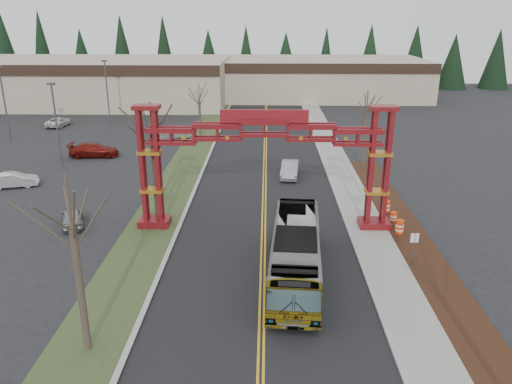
{
  "coord_description": "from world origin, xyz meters",
  "views": [
    {
      "loc": [
        0.2,
        -15.49,
        14.61
      ],
      "look_at": [
        -0.51,
        15.86,
        3.46
      ],
      "focal_mm": 35.0,
      "sensor_mm": 36.0,
      "label": 1
    }
  ],
  "objects_px": {
    "transit_bus": "(296,253)",
    "parked_car_far_b": "(59,122)",
    "parked_car_near_b": "(14,180)",
    "parked_car_mid_a": "(94,150)",
    "barrel_north": "(386,207)",
    "parked_car_far_a": "(172,133)",
    "bare_tree_right_far": "(366,113)",
    "retail_building_east": "(320,78)",
    "silver_sedan": "(290,169)",
    "light_pole_mid": "(4,98)",
    "parked_car_near_a": "(72,217)",
    "bare_tree_median_far": "(199,101)",
    "street_sign": "(414,243)",
    "bare_tree_median_near": "(72,225)",
    "gateway_arch": "(264,147)",
    "barrel_south": "(400,227)",
    "light_pole_far": "(107,87)",
    "bare_tree_median_mid": "(152,135)",
    "retail_building_west": "(94,81)",
    "light_pole_near": "(56,119)",
    "barrel_mid": "(393,218)"
  },
  "relations": [
    {
      "from": "parked_car_near_b",
      "to": "bare_tree_median_mid",
      "type": "relative_size",
      "value": 0.46
    },
    {
      "from": "transit_bus",
      "to": "parked_car_near_b",
      "type": "distance_m",
      "value": 29.09
    },
    {
      "from": "parked_car_near_b",
      "to": "bare_tree_median_far",
      "type": "distance_m",
      "value": 23.54
    },
    {
      "from": "bare_tree_right_far",
      "to": "transit_bus",
      "type": "bearing_deg",
      "value": -109.29
    },
    {
      "from": "bare_tree_median_mid",
      "to": "bare_tree_median_far",
      "type": "xyz_separation_m",
      "value": [
        0.0,
        25.38,
        -1.7
      ]
    },
    {
      "from": "transit_bus",
      "to": "street_sign",
      "type": "relative_size",
      "value": 5.25
    },
    {
      "from": "bare_tree_right_far",
      "to": "light_pole_mid",
      "type": "bearing_deg",
      "value": 166.21
    },
    {
      "from": "transit_bus",
      "to": "parked_car_far_b",
      "type": "bearing_deg",
      "value": 130.29
    },
    {
      "from": "parked_car_mid_a",
      "to": "barrel_north",
      "type": "xyz_separation_m",
      "value": [
        28.19,
        -15.8,
        -0.25
      ]
    },
    {
      "from": "bare_tree_median_far",
      "to": "street_sign",
      "type": "bearing_deg",
      "value": -62.02
    },
    {
      "from": "retail_building_east",
      "to": "silver_sedan",
      "type": "relative_size",
      "value": 8.42
    },
    {
      "from": "transit_bus",
      "to": "parked_car_mid_a",
      "type": "bearing_deg",
      "value": 132.13
    },
    {
      "from": "parked_car_mid_a",
      "to": "silver_sedan",
      "type": "bearing_deg",
      "value": -111.94
    },
    {
      "from": "parked_car_near_b",
      "to": "bare_tree_median_far",
      "type": "bearing_deg",
      "value": -56.77
    },
    {
      "from": "light_pole_mid",
      "to": "parked_car_mid_a",
      "type": "bearing_deg",
      "value": -29.3
    },
    {
      "from": "silver_sedan",
      "to": "light_pole_mid",
      "type": "xyz_separation_m",
      "value": [
        -33.84,
        13.8,
        4.49
      ]
    },
    {
      "from": "silver_sedan",
      "to": "light_pole_mid",
      "type": "bearing_deg",
      "value": 163.88
    },
    {
      "from": "parked_car_far_b",
      "to": "light_pole_near",
      "type": "height_order",
      "value": "light_pole_near"
    },
    {
      "from": "parked_car_near_a",
      "to": "parked_car_far_a",
      "type": "bearing_deg",
      "value": -116.17
    },
    {
      "from": "barrel_mid",
      "to": "light_pole_mid",
      "type": "bearing_deg",
      "value": 148.64
    },
    {
      "from": "parked_car_mid_a",
      "to": "light_pole_far",
      "type": "distance_m",
      "value": 18.85
    },
    {
      "from": "retail_building_west",
      "to": "transit_bus",
      "type": "height_order",
      "value": "retail_building_west"
    },
    {
      "from": "parked_car_near_b",
      "to": "parked_car_mid_a",
      "type": "relative_size",
      "value": 0.77
    },
    {
      "from": "parked_car_near_b",
      "to": "retail_building_east",
      "type": "bearing_deg",
      "value": -49.34
    },
    {
      "from": "gateway_arch",
      "to": "light_pole_mid",
      "type": "bearing_deg",
      "value": 140.52
    },
    {
      "from": "gateway_arch",
      "to": "parked_car_mid_a",
      "type": "distance_m",
      "value": 26.94
    },
    {
      "from": "transit_bus",
      "to": "parked_car_near_b",
      "type": "xyz_separation_m",
      "value": [
        -24.38,
        15.84,
        -0.94
      ]
    },
    {
      "from": "street_sign",
      "to": "bare_tree_median_near",
      "type": "bearing_deg",
      "value": -153.56
    },
    {
      "from": "parked_car_near_a",
      "to": "parked_car_far_a",
      "type": "distance_m",
      "value": 27.12
    },
    {
      "from": "barrel_south",
      "to": "light_pole_mid",
      "type": "bearing_deg",
      "value": 146.6
    },
    {
      "from": "light_pole_mid",
      "to": "barrel_north",
      "type": "bearing_deg",
      "value": -29.27
    },
    {
      "from": "bare_tree_median_mid",
      "to": "light_pole_near",
      "type": "relative_size",
      "value": 1.05
    },
    {
      "from": "street_sign",
      "to": "light_pole_far",
      "type": "bearing_deg",
      "value": 126.53
    },
    {
      "from": "retail_building_west",
      "to": "bare_tree_median_mid",
      "type": "height_order",
      "value": "bare_tree_median_mid"
    },
    {
      "from": "parked_car_near_a",
      "to": "bare_tree_median_far",
      "type": "distance_m",
      "value": 27.53
    },
    {
      "from": "silver_sedan",
      "to": "light_pole_mid",
      "type": "height_order",
      "value": "light_pole_mid"
    },
    {
      "from": "retail_building_east",
      "to": "parked_car_mid_a",
      "type": "distance_m",
      "value": 51.94
    },
    {
      "from": "bare_tree_median_near",
      "to": "parked_car_mid_a",
      "type": "bearing_deg",
      "value": 107.84
    },
    {
      "from": "silver_sedan",
      "to": "street_sign",
      "type": "distance_m",
      "value": 19.18
    },
    {
      "from": "bare_tree_median_far",
      "to": "barrel_mid",
      "type": "distance_m",
      "value": 31.41
    },
    {
      "from": "bare_tree_right_far",
      "to": "parked_car_far_b",
      "type": "bearing_deg",
      "value": 154.46
    },
    {
      "from": "parked_car_near_b",
      "to": "bare_tree_median_mid",
      "type": "xyz_separation_m",
      "value": [
        14.47,
        -7.3,
        5.89
      ]
    },
    {
      "from": "retail_building_west",
      "to": "retail_building_east",
      "type": "relative_size",
      "value": 1.21
    },
    {
      "from": "gateway_arch",
      "to": "barrel_north",
      "type": "xyz_separation_m",
      "value": [
        9.54,
        2.93,
        -5.47
      ]
    },
    {
      "from": "gateway_arch",
      "to": "parked_car_far_a",
      "type": "height_order",
      "value": "gateway_arch"
    },
    {
      "from": "transit_bus",
      "to": "parked_car_mid_a",
      "type": "xyz_separation_m",
      "value": [
        -20.55,
        26.12,
        -0.84
      ]
    },
    {
      "from": "parked_car_far_b",
      "to": "light_pole_near",
      "type": "distance_m",
      "value": 21.16
    },
    {
      "from": "retail_building_east",
      "to": "gateway_arch",
      "type": "bearing_deg",
      "value": -99.17
    },
    {
      "from": "parked_car_far_a",
      "to": "bare_tree_right_far",
      "type": "bearing_deg",
      "value": 42.71
    },
    {
      "from": "bare_tree_median_mid",
      "to": "light_pole_near",
      "type": "height_order",
      "value": "bare_tree_median_mid"
    }
  ]
}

